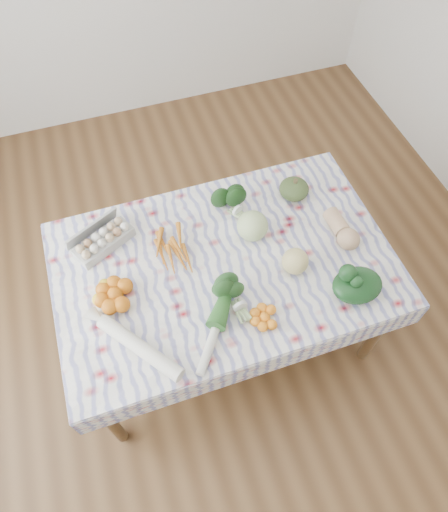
{
  "coord_description": "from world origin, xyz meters",
  "views": [
    {
      "loc": [
        -0.39,
        -1.14,
        2.65
      ],
      "look_at": [
        0.0,
        0.0,
        0.82
      ],
      "focal_mm": 32.0,
      "sensor_mm": 36.0,
      "label": 1
    }
  ],
  "objects_px": {
    "dining_table": "(224,271)",
    "egg_carton": "(104,241)",
    "kabocha_squash": "(294,189)",
    "butternut_squash": "(342,229)",
    "cabbage": "(252,226)",
    "grapefruit": "(295,261)"
  },
  "relations": [
    {
      "from": "kabocha_squash",
      "to": "grapefruit",
      "type": "bearing_deg",
      "value": -112.97
    },
    {
      "from": "cabbage",
      "to": "grapefruit",
      "type": "bearing_deg",
      "value": -63.89
    },
    {
      "from": "dining_table",
      "to": "butternut_squash",
      "type": "bearing_deg",
      "value": -2.93
    },
    {
      "from": "egg_carton",
      "to": "grapefruit",
      "type": "relative_size",
      "value": 2.38
    },
    {
      "from": "dining_table",
      "to": "egg_carton",
      "type": "height_order",
      "value": "egg_carton"
    },
    {
      "from": "egg_carton",
      "to": "cabbage",
      "type": "bearing_deg",
      "value": -40.62
    },
    {
      "from": "butternut_squash",
      "to": "egg_carton",
      "type": "bearing_deg",
      "value": 162.17
    },
    {
      "from": "butternut_squash",
      "to": "kabocha_squash",
      "type": "bearing_deg",
      "value": 108.31
    },
    {
      "from": "dining_table",
      "to": "kabocha_squash",
      "type": "height_order",
      "value": "kabocha_squash"
    },
    {
      "from": "butternut_squash",
      "to": "grapefruit",
      "type": "xyz_separation_m",
      "value": [
        -0.31,
        -0.11,
        0.01
      ]
    },
    {
      "from": "cabbage",
      "to": "butternut_squash",
      "type": "bearing_deg",
      "value": -18.47
    },
    {
      "from": "dining_table",
      "to": "kabocha_squash",
      "type": "relative_size",
      "value": 10.08
    },
    {
      "from": "cabbage",
      "to": "grapefruit",
      "type": "distance_m",
      "value": 0.28
    },
    {
      "from": "kabocha_squash",
      "to": "egg_carton",
      "type": "bearing_deg",
      "value": -179.61
    },
    {
      "from": "egg_carton",
      "to": "kabocha_squash",
      "type": "height_order",
      "value": "kabocha_squash"
    },
    {
      "from": "dining_table",
      "to": "cabbage",
      "type": "height_order",
      "value": "cabbage"
    },
    {
      "from": "dining_table",
      "to": "butternut_squash",
      "type": "relative_size",
      "value": 6.65
    },
    {
      "from": "egg_carton",
      "to": "cabbage",
      "type": "relative_size",
      "value": 1.95
    },
    {
      "from": "kabocha_squash",
      "to": "butternut_squash",
      "type": "bearing_deg",
      "value": -69.23
    },
    {
      "from": "dining_table",
      "to": "butternut_squash",
      "type": "xyz_separation_m",
      "value": [
        0.62,
        -0.03,
        0.14
      ]
    },
    {
      "from": "egg_carton",
      "to": "butternut_squash",
      "type": "height_order",
      "value": "butternut_squash"
    },
    {
      "from": "cabbage",
      "to": "egg_carton",
      "type": "bearing_deg",
      "value": 166.52
    }
  ]
}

